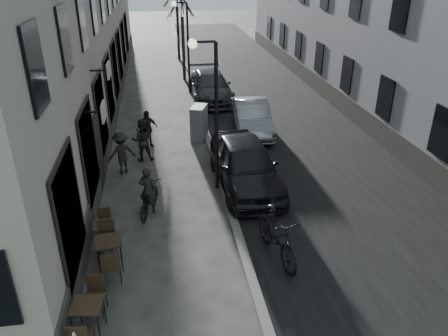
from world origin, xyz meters
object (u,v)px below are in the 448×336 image
object	(u,v)px
car_near	(245,164)
bistro_set_a	(89,315)
utility_cabinet	(199,123)
bistro_set_b	(109,251)
pedestrian_far	(147,129)
pedestrian_near	(142,140)
streetlamp_far	(185,37)
bistro_set_c	(105,232)
pedestrian_mid	(122,153)
bicycle	(149,198)
car_far	(210,86)
moped	(277,236)
streetlamp_near	(211,101)
tree_near	(182,4)
car_mid	(252,117)

from	to	relation	value
car_near	bistro_set_a	bearing A→B (deg)	-129.31
bistro_set_a	utility_cabinet	size ratio (longest dim) A/B	1.07
bistro_set_b	pedestrian_far	distance (m)	8.01
pedestrian_far	car_near	xyz separation A→B (m)	(3.39, -4.09, 0.05)
pedestrian_far	pedestrian_near	bearing A→B (deg)	-119.48
streetlamp_far	bistro_set_a	xyz separation A→B (m)	(-3.40, -18.05, -2.68)
bistro_set_c	pedestrian_mid	world-z (taller)	pedestrian_mid
bicycle	pedestrian_mid	size ratio (longest dim) A/B	1.10
bistro_set_a	pedestrian_mid	world-z (taller)	pedestrian_mid
car_far	streetlamp_far	bearing A→B (deg)	125.51
pedestrian_near	moped	size ratio (longest dim) A/B	0.74
bicycle	car_near	bearing A→B (deg)	-143.91
streetlamp_near	pedestrian_mid	xyz separation A→B (m)	(-3.13, 1.69, -2.35)
utility_cabinet	bicycle	world-z (taller)	utility_cabinet
tree_near	car_far	size ratio (longest dim) A/B	1.09
pedestrian_far	moped	world-z (taller)	pedestrian_far
streetlamp_near	bicycle	world-z (taller)	streetlamp_near
utility_cabinet	pedestrian_near	distance (m)	3.02
pedestrian_mid	car_far	world-z (taller)	pedestrian_mid
bicycle	bistro_set_a	bearing A→B (deg)	91.20
bicycle	moped	size ratio (longest dim) A/B	0.77
bistro_set_a	pedestrian_far	distance (m)	10.21
bistro_set_b	car_mid	world-z (taller)	car_mid
streetlamp_far	bistro_set_a	bearing A→B (deg)	-100.66
bistro_set_a	car_near	size ratio (longest dim) A/B	0.33
streetlamp_far	car_near	bearing A→B (deg)	-84.42
bicycle	streetlamp_far	bearing A→B (deg)	-83.57
streetlamp_near	car_near	xyz separation A→B (m)	(1.17, 0.00, -2.32)
tree_near	car_mid	distance (m)	10.92
bicycle	moped	distance (m)	4.43
bistro_set_b	pedestrian_near	world-z (taller)	pedestrian_near
utility_cabinet	pedestrian_mid	bearing A→B (deg)	-117.97
pedestrian_mid	pedestrian_far	world-z (taller)	pedestrian_mid
moped	pedestrian_mid	bearing A→B (deg)	116.04
bistro_set_a	car_near	distance (m)	7.59
tree_near	car_near	distance (m)	15.52
moped	bistro_set_a	bearing A→B (deg)	-167.95
bicycle	pedestrian_far	distance (m)	5.33
streetlamp_far	bicycle	distance (m)	13.68
car_mid	car_far	distance (m)	5.40
car_mid	utility_cabinet	bearing A→B (deg)	-163.40
pedestrian_mid	moped	xyz separation A→B (m)	(4.34, -5.81, -0.11)
car_mid	car_far	xyz separation A→B (m)	(-1.26, 5.25, 0.05)
car_near	car_far	bearing A→B (deg)	87.50
bicycle	car_far	size ratio (longest dim) A/B	0.34
bistro_set_a	car_near	world-z (taller)	car_near
car_far	car_mid	bearing A→B (deg)	-77.59
car_mid	bistro_set_a	bearing A→B (deg)	-113.79
car_near	car_far	xyz separation A→B (m)	(0.04, 10.36, -0.08)
car_mid	pedestrian_near	bearing A→B (deg)	-149.87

